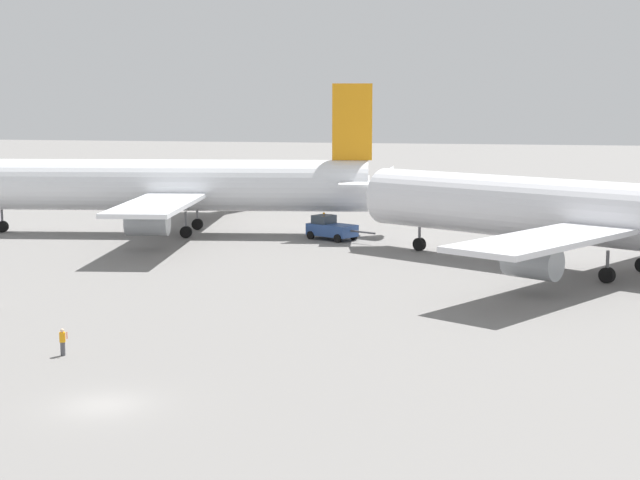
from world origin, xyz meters
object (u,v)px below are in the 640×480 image
Objects in this scene: airliner_being_pushed at (596,215)px; jet_bridge at (254,181)px; pushback_tug at (331,228)px; airliner_at_gate_left at (166,186)px; ground_crew_ramp_agent_by_cones at (63,342)px.

jet_bridge is at bearing 134.81° from airliner_being_pushed.
jet_bridge is (-16.91, 28.46, 2.61)m from pushback_tug.
airliner_at_gate_left is at bearing 160.75° from airliner_being_pushed.
airliner_at_gate_left reaches higher than airliner_being_pushed.
airliner_at_gate_left reaches higher than ground_crew_ramp_agent_by_cones.
airliner_being_pushed is 28.93× the size of ground_crew_ramp_agent_by_cones.
ground_crew_ramp_agent_by_cones is at bearing -75.07° from airliner_at_gate_left.
airliner_at_gate_left is 27.94m from jet_bridge.
jet_bridge is (-43.47, 43.75, -1.30)m from airliner_being_pushed.
pushback_tug is at bearing 150.06° from airliner_being_pushed.
airliner_being_pushed is 47.67m from ground_crew_ramp_agent_by_cones.
ground_crew_ramp_agent_by_cones is 0.09× the size of jet_bridge.
ground_crew_ramp_agent_by_cones is 79.64m from jet_bridge.
airliner_being_pushed reaches higher than jet_bridge.
pushback_tug is at bearing -59.27° from jet_bridge.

